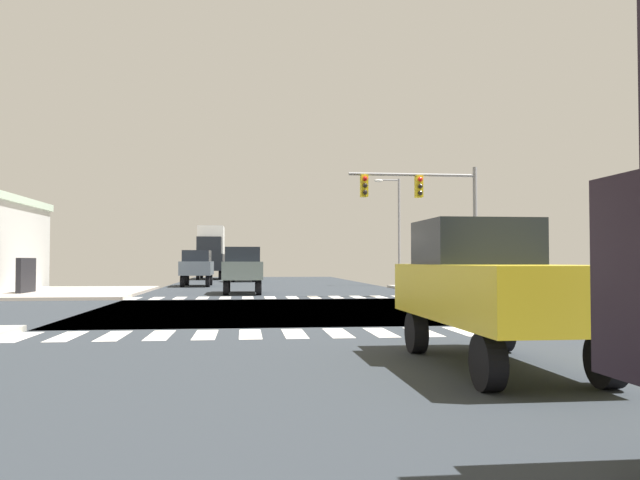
{
  "coord_description": "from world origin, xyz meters",
  "views": [
    {
      "loc": [
        -1.87,
        -22.08,
        1.66
      ],
      "look_at": [
        1.98,
        11.28,
        2.74
      ],
      "focal_mm": 36.43,
      "sensor_mm": 36.0,
      "label": 1
    }
  ],
  "objects_px": {
    "pickup_leading_2": "(491,284)",
    "traffic_signal_mast": "(425,201)",
    "street_lamp": "(395,221)",
    "box_truck_nearside_1": "(211,251)",
    "suv_middle_3": "(197,265)",
    "pickup_trailing_3": "(244,265)",
    "suv_queued_2": "(243,266)"
  },
  "relations": [
    {
      "from": "pickup_leading_2",
      "to": "traffic_signal_mast",
      "type": "bearing_deg",
      "value": 77.14
    },
    {
      "from": "traffic_signal_mast",
      "to": "street_lamp",
      "type": "distance_m",
      "value": 13.43
    },
    {
      "from": "box_truck_nearside_1",
      "to": "suv_middle_3",
      "type": "distance_m",
      "value": 16.97
    },
    {
      "from": "traffic_signal_mast",
      "to": "pickup_leading_2",
      "type": "height_order",
      "value": "traffic_signal_mast"
    },
    {
      "from": "street_lamp",
      "to": "box_truck_nearside_1",
      "type": "height_order",
      "value": "street_lamp"
    },
    {
      "from": "traffic_signal_mast",
      "to": "box_truck_nearside_1",
      "type": "height_order",
      "value": "traffic_signal_mast"
    },
    {
      "from": "street_lamp",
      "to": "pickup_trailing_3",
      "type": "xyz_separation_m",
      "value": [
        -10.07,
        10.24,
        -3.05
      ]
    },
    {
      "from": "traffic_signal_mast",
      "to": "pickup_trailing_3",
      "type": "relative_size",
      "value": 1.19
    },
    {
      "from": "box_truck_nearside_1",
      "to": "pickup_trailing_3",
      "type": "xyz_separation_m",
      "value": [
        3.0,
        -7.44,
        -1.27
      ]
    },
    {
      "from": "suv_middle_3",
      "to": "pickup_leading_2",
      "type": "bearing_deg",
      "value": 101.91
    },
    {
      "from": "pickup_leading_2",
      "to": "pickup_trailing_3",
      "type": "bearing_deg",
      "value": 95.35
    },
    {
      "from": "traffic_signal_mast",
      "to": "pickup_trailing_3",
      "type": "distance_m",
      "value": 25.19
    },
    {
      "from": "box_truck_nearside_1",
      "to": "suv_middle_3",
      "type": "relative_size",
      "value": 1.57
    },
    {
      "from": "box_truck_nearside_1",
      "to": "pickup_trailing_3",
      "type": "height_order",
      "value": "box_truck_nearside_1"
    },
    {
      "from": "street_lamp",
      "to": "pickup_trailing_3",
      "type": "relative_size",
      "value": 1.4
    },
    {
      "from": "traffic_signal_mast",
      "to": "suv_queued_2",
      "type": "relative_size",
      "value": 1.31
    },
    {
      "from": "traffic_signal_mast",
      "to": "suv_middle_3",
      "type": "height_order",
      "value": "traffic_signal_mast"
    },
    {
      "from": "traffic_signal_mast",
      "to": "suv_middle_3",
      "type": "distance_m",
      "value": 18.34
    },
    {
      "from": "traffic_signal_mast",
      "to": "pickup_leading_2",
      "type": "distance_m",
      "value": 19.87
    },
    {
      "from": "traffic_signal_mast",
      "to": "pickup_leading_2",
      "type": "bearing_deg",
      "value": -102.86
    },
    {
      "from": "suv_queued_2",
      "to": "suv_middle_3",
      "type": "distance_m",
      "value": 10.46
    },
    {
      "from": "street_lamp",
      "to": "pickup_leading_2",
      "type": "height_order",
      "value": "street_lamp"
    },
    {
      "from": "box_truck_nearside_1",
      "to": "pickup_leading_2",
      "type": "bearing_deg",
      "value": 97.95
    },
    {
      "from": "box_truck_nearside_1",
      "to": "pickup_leading_2",
      "type": "distance_m",
      "value": 50.62
    },
    {
      "from": "street_lamp",
      "to": "pickup_trailing_3",
      "type": "bearing_deg",
      "value": 134.54
    },
    {
      "from": "box_truck_nearside_1",
      "to": "suv_queued_2",
      "type": "height_order",
      "value": "box_truck_nearside_1"
    },
    {
      "from": "suv_middle_3",
      "to": "suv_queued_2",
      "type": "bearing_deg",
      "value": 106.67
    },
    {
      "from": "street_lamp",
      "to": "suv_middle_3",
      "type": "xyz_separation_m",
      "value": [
        -13.07,
        0.75,
        -2.95
      ]
    },
    {
      "from": "pickup_leading_2",
      "to": "box_truck_nearside_1",
      "type": "bearing_deg",
      "value": 97.95
    },
    {
      "from": "box_truck_nearside_1",
      "to": "suv_middle_3",
      "type": "bearing_deg",
      "value": 90.0
    },
    {
      "from": "traffic_signal_mast",
      "to": "suv_queued_2",
      "type": "bearing_deg",
      "value": 154.18
    },
    {
      "from": "suv_middle_3",
      "to": "pickup_trailing_3",
      "type": "bearing_deg",
      "value": -107.55
    }
  ]
}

